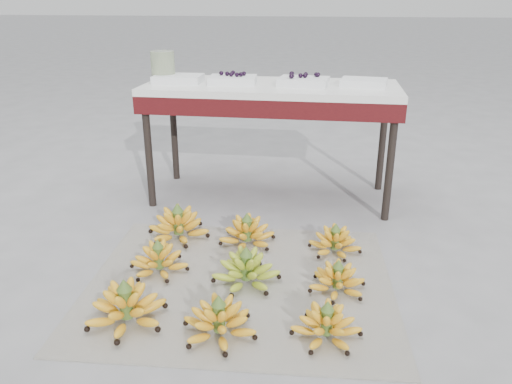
# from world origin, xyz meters

# --- Properties ---
(ground) EXTENTS (60.00, 60.00, 0.00)m
(ground) POSITION_xyz_m (0.00, 0.00, 0.00)
(ground) COLOR slate
(ground) RESTS_ON ground
(newspaper_mat) EXTENTS (1.31, 1.12, 0.01)m
(newspaper_mat) POSITION_xyz_m (-0.05, 0.01, 0.00)
(newspaper_mat) COLOR silver
(newspaper_mat) RESTS_ON ground
(bunch_front_left) EXTENTS (0.38, 0.38, 0.18)m
(bunch_front_left) POSITION_xyz_m (-0.41, -0.32, 0.07)
(bunch_front_left) COLOR yellow
(bunch_front_left) RESTS_ON newspaper_mat
(bunch_front_center) EXTENTS (0.32, 0.32, 0.16)m
(bunch_front_center) POSITION_xyz_m (-0.06, -0.34, 0.06)
(bunch_front_center) COLOR yellow
(bunch_front_center) RESTS_ON newspaper_mat
(bunch_front_right) EXTENTS (0.25, 0.25, 0.15)m
(bunch_front_right) POSITION_xyz_m (0.31, -0.30, 0.06)
(bunch_front_right) COLOR yellow
(bunch_front_right) RESTS_ON newspaper_mat
(bunch_mid_left) EXTENTS (0.27, 0.27, 0.15)m
(bunch_mid_left) POSITION_xyz_m (-0.41, 0.05, 0.06)
(bunch_mid_left) COLOR yellow
(bunch_mid_left) RESTS_ON newspaper_mat
(bunch_mid_center) EXTENTS (0.33, 0.33, 0.17)m
(bunch_mid_center) POSITION_xyz_m (-0.02, 0.01, 0.06)
(bunch_mid_center) COLOR olive
(bunch_mid_center) RESTS_ON newspaper_mat
(bunch_mid_right) EXTENTS (0.28, 0.28, 0.14)m
(bunch_mid_right) POSITION_xyz_m (0.35, 0.00, 0.05)
(bunch_mid_right) COLOR yellow
(bunch_mid_right) RESTS_ON newspaper_mat
(bunch_back_left) EXTENTS (0.37, 0.37, 0.18)m
(bunch_back_left) POSITION_xyz_m (-0.42, 0.37, 0.07)
(bunch_back_left) COLOR yellow
(bunch_back_left) RESTS_ON newspaper_mat
(bunch_back_center) EXTENTS (0.35, 0.35, 0.16)m
(bunch_back_center) POSITION_xyz_m (-0.08, 0.36, 0.06)
(bunch_back_center) COLOR yellow
(bunch_back_center) RESTS_ON newspaper_mat
(bunch_back_right) EXTENTS (0.32, 0.32, 0.15)m
(bunch_back_right) POSITION_xyz_m (0.34, 0.34, 0.06)
(bunch_back_right) COLOR yellow
(bunch_back_right) RESTS_ON newspaper_mat
(vendor_table) EXTENTS (1.39, 0.56, 0.67)m
(vendor_table) POSITION_xyz_m (-0.04, 0.99, 0.59)
(vendor_table) COLOR black
(vendor_table) RESTS_ON ground
(tray_far_left) EXTENTS (0.27, 0.20, 0.04)m
(tray_far_left) POSITION_xyz_m (-0.56, 0.96, 0.69)
(tray_far_left) COLOR silver
(tray_far_left) RESTS_ON vendor_table
(tray_left) EXTENTS (0.27, 0.20, 0.07)m
(tray_left) POSITION_xyz_m (-0.26, 0.97, 0.69)
(tray_left) COLOR silver
(tray_left) RESTS_ON vendor_table
(tray_right) EXTENTS (0.28, 0.22, 0.07)m
(tray_right) POSITION_xyz_m (0.13, 0.97, 0.69)
(tray_right) COLOR silver
(tray_right) RESTS_ON vendor_table
(tray_far_right) EXTENTS (0.26, 0.21, 0.04)m
(tray_far_right) POSITION_xyz_m (0.46, 1.00, 0.69)
(tray_far_right) COLOR silver
(tray_far_right) RESTS_ON vendor_table
(glass_jar) EXTENTS (0.18, 0.18, 0.17)m
(glass_jar) POSITION_xyz_m (-0.66, 0.99, 0.75)
(glass_jar) COLOR beige
(glass_jar) RESTS_ON vendor_table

